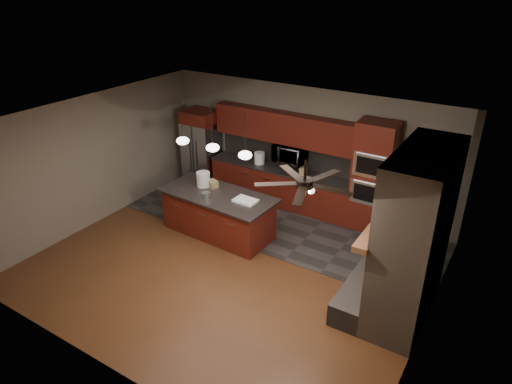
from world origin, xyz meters
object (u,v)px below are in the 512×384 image
Objects in this scene: refrigerator at (202,148)px; paint_can at (206,195)px; white_bucket at (203,179)px; paint_tray at (245,201)px; counter_bucket at (260,158)px; microwave at (290,153)px; kitchen_island at (218,213)px; cardboard_box at (213,184)px; counter_box at (303,171)px; oven_tower at (373,177)px.

refrigerator is 2.72m from paint_can.
paint_tray is at bearing -7.11° from white_bucket.
counter_bucket is at bearing 115.78° from paint_tray.
microwave reaches higher than kitchen_island.
cardboard_box is 1.69m from counter_bucket.
counter_box is (1.51, 1.69, -0.09)m from white_bucket.
refrigerator is (-2.45, -0.13, -0.32)m from microwave.
refrigerator is 8.64× the size of cardboard_box.
counter_bucket reaches higher than paint_can.
paint_can is at bearing -88.00° from counter_bucket.
refrigerator is 2.22m from cardboard_box.
oven_tower reaches higher than refrigerator.
oven_tower is 14.03× the size of paint_can.
microwave is 4.19× the size of counter_box.
paint_tray is 2.59× the size of counter_box.
oven_tower is at bearing 46.20° from paint_tray.
kitchen_island is (-0.63, -1.95, -0.84)m from microwave.
oven_tower is at bearing 29.32° from white_bucket.
paint_can is at bearing -157.68° from paint_tray.
oven_tower is 3.54m from white_bucket.
oven_tower reaches higher than counter_box.
kitchen_island is at bearing -85.27° from counter_bucket.
white_bucket reaches higher than counter_bucket.
cardboard_box is at bearing 170.03° from paint_tray.
paint_can reaches higher than paint_tray.
kitchen_island is 5.49× the size of paint_tray.
oven_tower reaches higher than paint_tray.
paint_can is 0.97× the size of counter_box.
paint_can is 0.38× the size of paint_tray.
counter_bucket is at bearing 79.43° from white_bucket.
paint_tray is (-1.93, -1.88, -0.25)m from oven_tower.
paint_tray is at bearing -110.18° from counter_box.
counter_box reaches higher than paint_tray.
white_bucket is 1.77m from counter_bucket.
microwave is at bearing 84.82° from cardboard_box.
paint_can is at bearing -50.07° from refrigerator.
counter_box is at bearing -14.09° from microwave.
white_bucket is at bearing -121.81° from microwave.
refrigerator is (-4.43, -0.07, -0.21)m from oven_tower.
white_bucket is 1.11× the size of counter_bucket.
counter_bucket reaches higher than counter_box.
white_bucket reaches higher than counter_box.
oven_tower is 5.26× the size of paint_tray.
paint_tray is 0.98m from cardboard_box.
refrigerator is 3.08m from paint_tray.
refrigerator is 2.14m from white_bucket.
cardboard_box is at bearing 17.21° from white_bucket.
counter_box is (1.18, -0.05, -0.05)m from counter_bucket.
oven_tower is at bearing -7.71° from counter_box.
kitchen_island is 1.99m from counter_bucket.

